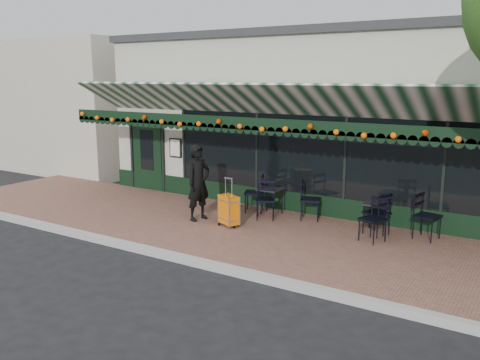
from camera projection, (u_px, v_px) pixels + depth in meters
The scene contains 15 objects.
ground at pixel (197, 264), 9.66m from camera, with size 80.00×80.00×0.00m, color black.
sidewalk at pixel (251, 233), 11.31m from camera, with size 18.00×4.00×0.15m, color brown.
curb at pixel (194, 262), 9.58m from camera, with size 18.00×0.16×0.15m, color #9E9E99.
restaurant_building at pixel (348, 117), 15.71m from camera, with size 12.00×9.60×4.50m.
neighbor_building_left at pixel (70, 102), 22.60m from camera, with size 12.00×8.00×4.80m, color #BBB6A5.
woman at pixel (198, 183), 11.96m from camera, with size 0.66×0.43×1.80m, color black.
suitcase at pixel (229, 210), 11.54m from camera, with size 0.56×0.45×1.12m.
cafe_table_a at pixel (377, 206), 11.05m from camera, with size 0.53×0.53×0.66m.
cafe_table_b at pixel (270, 191), 12.48m from camera, with size 0.53×0.53×0.65m.
chair_a_left at pixel (377, 213), 10.90m from camera, with size 0.47×0.47×0.94m, color black, non-canonical shape.
chair_a_right at pixel (427, 217), 10.59m from camera, with size 0.49×0.49×0.97m, color black, non-canonical shape.
chair_a_front at pixel (373, 220), 10.45m from camera, with size 0.46×0.46×0.92m, color black, non-canonical shape.
chair_b_left at pixel (254, 193), 12.75m from camera, with size 0.48×0.48×0.97m, color black, non-canonical shape.
chair_b_right at pixel (310, 200), 12.06m from camera, with size 0.48×0.48×0.96m, color black, non-canonical shape.
chair_b_front at pixel (265, 200), 12.10m from camera, with size 0.46×0.46×0.92m, color black, non-canonical shape.
Camera 1 is at (5.56, -7.31, 3.50)m, focal length 38.00 mm.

